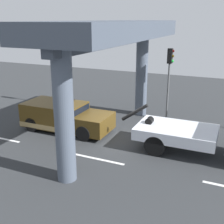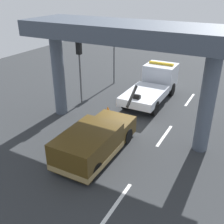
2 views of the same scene
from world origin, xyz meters
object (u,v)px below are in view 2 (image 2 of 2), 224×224
Objects in this scene: traffic_light_mid at (114,47)px; tow_truck_white at (154,83)px; towed_van_green at (94,142)px; traffic_light_far at (80,59)px; traffic_cone_orange at (108,111)px.

tow_truck_white is at bearing -110.27° from traffic_light_mid.
tow_truck_white reaches higher than towed_van_green.
tow_truck_white is 5.84m from traffic_light_far.
tow_truck_white is at bearing -50.99° from traffic_light_far.
traffic_cone_orange is at bearing -155.67° from traffic_light_mid.
towed_van_green is 11.20m from traffic_light_mid.
traffic_light_far is at bearing -180.00° from traffic_light_mid.
towed_van_green is 4.68m from traffic_cone_orange.
traffic_light_far is at bearing 39.88° from towed_van_green.
tow_truck_white is 1.66× the size of traffic_light_mid.
traffic_light_far is 7.15× the size of traffic_cone_orange.
tow_truck_white is 8.53m from towed_van_green.
traffic_cone_orange is (4.35, 1.65, -0.48)m from towed_van_green.
traffic_light_far is 4.03m from traffic_cone_orange.
traffic_light_far is 5.00m from traffic_light_mid.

